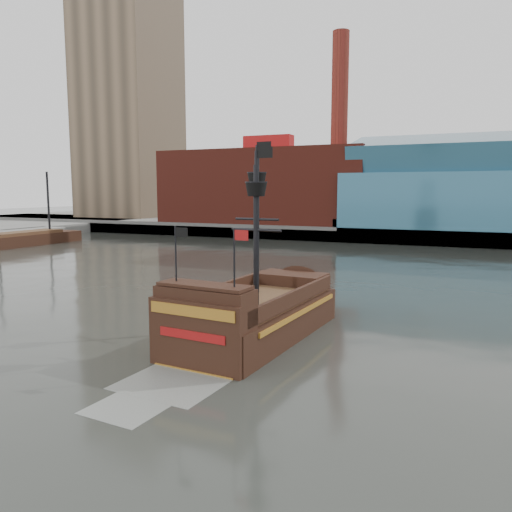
% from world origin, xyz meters
% --- Properties ---
extents(ground, '(400.00, 400.00, 0.00)m').
position_xyz_m(ground, '(0.00, 0.00, 0.00)').
color(ground, '#272A25').
rests_on(ground, ground).
extents(promenade_far, '(220.00, 60.00, 2.00)m').
position_xyz_m(promenade_far, '(0.00, 92.00, 1.00)').
color(promenade_far, slate).
rests_on(promenade_far, ground).
extents(seawall, '(220.00, 1.00, 2.60)m').
position_xyz_m(seawall, '(0.00, 62.50, 1.30)').
color(seawall, '#4C4C49').
rests_on(seawall, ground).
extents(skyline, '(149.00, 45.00, 62.00)m').
position_xyz_m(skyline, '(5.21, 84.56, 24.55)').
color(skyline, brown).
rests_on(skyline, promenade_far).
extents(pirate_ship, '(6.50, 17.59, 12.92)m').
position_xyz_m(pirate_ship, '(4.90, 4.06, 1.17)').
color(pirate_ship, black).
rests_on(pirate_ship, ground).
extents(docked_vessel, '(5.01, 20.47, 13.85)m').
position_xyz_m(docked_vessel, '(-50.77, 36.57, 0.88)').
color(docked_vessel, black).
rests_on(docked_vessel, ground).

